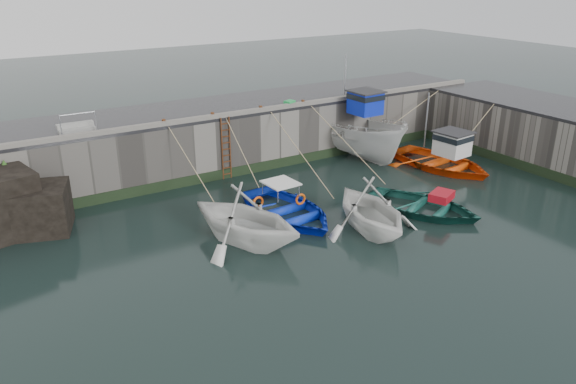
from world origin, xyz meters
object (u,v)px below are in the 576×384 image
boat_near_blacktrim (369,230)px  boat_near_navy (422,212)px  bollard_c (261,108)px  boat_near_white (246,242)px  bollard_d (303,103)px  boat_near_blue (287,217)px  bollard_b (213,115)px  ladder (226,149)px  fish_crate (290,103)px  bollard_e (350,96)px  bollard_a (164,122)px  boat_far_white (357,135)px  boat_far_orange (442,161)px

boat_near_blacktrim → boat_near_navy: (3.15, 0.20, 0.00)m
boat_near_blacktrim → bollard_c: bearing=101.6°
boat_near_white → bollard_d: size_ratio=18.37×
boat_near_navy → boat_near_blue: bearing=130.0°
boat_near_blue → bollard_b: bearing=92.5°
ladder → fish_crate: size_ratio=6.02×
bollard_b → bollard_e: same height
boat_near_white → bollard_d: bearing=21.8°
bollard_a → bollard_d: 7.80m
boat_far_white → bollard_e: size_ratio=27.25×
boat_near_white → bollard_a: (-0.46, 7.19, 3.30)m
boat_near_white → bollard_a: bollard_a is taller
fish_crate → bollard_b: size_ratio=1.90×
boat_near_blacktrim → bollard_d: size_ratio=17.12×
bollard_b → bollard_e: (8.50, 0.00, 0.00)m
boat_near_blacktrim → bollard_d: bearing=85.3°
bollard_d → boat_near_white: bearing=-135.6°
fish_crate → bollard_c: fish_crate is taller
boat_far_white → bollard_d: 3.88m
boat_near_blacktrim → fish_crate: fish_crate is taller
boat_near_navy → boat_far_orange: bearing=13.3°
boat_near_white → boat_far_orange: size_ratio=0.81×
ladder → bollard_d: bearing=4.0°
bollard_b → bollard_d: (5.30, 0.00, 0.00)m
boat_near_white → bollard_a: 7.92m
bollard_c → boat_far_orange: bearing=-30.6°
boat_near_navy → fish_crate: size_ratio=9.70×
boat_far_white → ladder: bearing=174.4°
boat_near_blacktrim → bollard_e: 11.06m
boat_near_navy → boat_far_white: bearing=49.1°
boat_near_white → ladder: bearing=47.0°
bollard_e → bollard_a: bearing=180.0°
boat_near_white → bollard_c: bearing=34.0°
boat_near_blacktrim → boat_far_orange: 9.13m
boat_far_white → bollard_d: size_ratio=27.25×
bollard_c → bollard_d: (2.60, 0.00, 0.00)m
boat_near_blue → boat_near_white: bearing=-159.4°
ladder → boat_near_navy: size_ratio=0.62×
bollard_a → boat_near_blacktrim: bearing=-59.1°
fish_crate → bollard_c: (-1.86, -0.17, -0.01)m
ladder → bollard_e: (8.00, 0.34, 1.71)m
boat_far_orange → bollard_c: size_ratio=22.64×
ladder → bollard_d: 5.11m
bollard_a → bollard_d: bearing=0.0°
boat_near_blacktrim → boat_far_white: bearing=66.0°
boat_far_white → bollard_c: bearing=169.9°
boat_near_navy → bollard_e: (2.53, 8.69, 3.30)m
boat_near_blue → boat_far_orange: bearing=2.5°
bollard_a → boat_near_blue: bearing=-62.6°
boat_far_white → bollard_a: (-10.98, 0.78, 2.09)m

